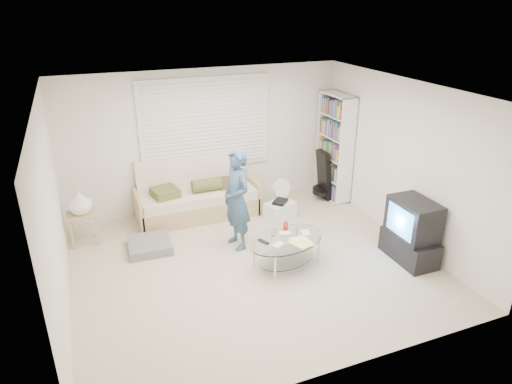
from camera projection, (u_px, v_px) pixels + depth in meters
name	position (u px, v px, depth m)	size (l,w,h in m)	color
ground	(252.00, 264.00, 6.66)	(5.00, 5.00, 0.00)	tan
room_shell	(240.00, 148.00, 6.42)	(5.02, 4.52, 2.51)	white
window_blinds	(206.00, 124.00, 7.92)	(2.32, 0.08, 1.62)	silver
futon_sofa	(197.00, 198.00, 8.02)	(2.11, 0.85, 1.03)	tan
grey_floor_pillow	(150.00, 245.00, 7.01)	(0.63, 0.63, 0.14)	slate
side_table	(80.00, 204.00, 6.98)	(0.45, 0.36, 0.89)	tan
bookshelf	(334.00, 147.00, 8.51)	(0.32, 0.84, 2.00)	white
guitar_case	(323.00, 179.00, 8.62)	(0.34, 0.35, 0.95)	black
floor_fan	(281.00, 192.00, 8.24)	(0.37, 0.24, 0.60)	white
storage_bin	(280.00, 210.00, 7.96)	(0.58, 0.49, 0.35)	white
tv_unit	(411.00, 232.00, 6.61)	(0.49, 0.87, 0.94)	black
coffee_table	(287.00, 244.00, 6.47)	(1.35, 1.05, 0.56)	silver
standing_person	(237.00, 199.00, 6.84)	(0.58, 0.38, 1.58)	#365370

